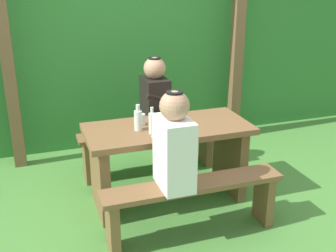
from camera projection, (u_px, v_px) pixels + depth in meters
ground_plane at (168, 199)px, 3.78m from camera, size 12.00×12.00×0.00m
hedge_backdrop at (118, 54)px, 5.10m from camera, size 6.40×0.89×1.96m
pergola_post_left at (8, 64)px, 4.07m from camera, size 0.12×0.12×2.17m
pergola_post_right at (237, 49)px, 4.83m from camera, size 0.12×0.12×2.17m
picnic_table at (168, 150)px, 3.62m from camera, size 1.40×0.64×0.70m
bench_near at (193, 198)px, 3.15m from camera, size 1.40×0.24×0.46m
bench_far at (149, 142)px, 4.19m from camera, size 1.40×0.24×0.46m
person_white_shirt at (174, 144)px, 2.95m from camera, size 0.25×0.35×0.72m
person_black_coat at (155, 97)px, 4.04m from camera, size 0.25×0.35×0.72m
drinking_glass at (141, 119)px, 3.56m from camera, size 0.07×0.07×0.10m
bottle_left at (138, 120)px, 3.42m from camera, size 0.07×0.07×0.22m
bottle_right at (152, 123)px, 3.35m from camera, size 0.06×0.06×0.22m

